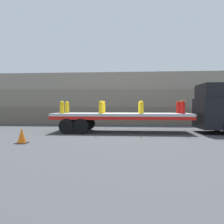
{
  "coord_description": "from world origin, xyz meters",
  "views": [
    {
      "loc": [
        0.49,
        -14.04,
        1.69
      ],
      "look_at": [
        -0.61,
        0.0,
        1.3
      ],
      "focal_mm": 35.0,
      "sensor_mm": 36.0,
      "label": 1
    }
  ],
  "objects_px": {
    "fire_hydrant_yellow_far_2": "(140,107)",
    "truck_cab": "(218,109)",
    "fire_hydrant_yellow_near_1": "(101,107)",
    "fire_hydrant_red_far_3": "(178,107)",
    "fire_hydrant_yellow_far_0": "(67,107)",
    "fire_hydrant_yellow_far_1": "(103,107)",
    "fire_hydrant_red_near_3": "(183,107)",
    "fire_hydrant_yellow_near_0": "(62,107)",
    "flatbed_trailer": "(112,117)",
    "fire_hydrant_yellow_near_2": "(141,107)",
    "traffic_cone": "(22,136)"
  },
  "relations": [
    {
      "from": "fire_hydrant_yellow_far_2",
      "to": "truck_cab",
      "type": "bearing_deg",
      "value": -6.71
    },
    {
      "from": "truck_cab",
      "to": "fire_hydrant_yellow_far_2",
      "type": "bearing_deg",
      "value": 173.29
    },
    {
      "from": "fire_hydrant_yellow_near_1",
      "to": "fire_hydrant_red_far_3",
      "type": "xyz_separation_m",
      "value": [
        4.97,
        1.13,
        0.0
      ]
    },
    {
      "from": "truck_cab",
      "to": "fire_hydrant_yellow_far_0",
      "type": "relative_size",
      "value": 3.87
    },
    {
      "from": "fire_hydrant_yellow_far_1",
      "to": "fire_hydrant_red_near_3",
      "type": "distance_m",
      "value": 5.1
    },
    {
      "from": "fire_hydrant_yellow_near_0",
      "to": "truck_cab",
      "type": "bearing_deg",
      "value": 3.3
    },
    {
      "from": "truck_cab",
      "to": "fire_hydrant_yellow_far_2",
      "type": "distance_m",
      "value": 4.82
    },
    {
      "from": "truck_cab",
      "to": "fire_hydrant_red_near_3",
      "type": "distance_m",
      "value": 2.37
    },
    {
      "from": "fire_hydrant_red_far_3",
      "to": "fire_hydrant_red_near_3",
      "type": "bearing_deg",
      "value": -90.0
    },
    {
      "from": "flatbed_trailer",
      "to": "fire_hydrant_yellow_near_1",
      "type": "relative_size",
      "value": 11.02
    },
    {
      "from": "fire_hydrant_yellow_far_1",
      "to": "fire_hydrant_yellow_near_2",
      "type": "relative_size",
      "value": 1.0
    },
    {
      "from": "fire_hydrant_yellow_near_1",
      "to": "fire_hydrant_yellow_far_1",
      "type": "bearing_deg",
      "value": 90.0
    },
    {
      "from": "fire_hydrant_red_near_3",
      "to": "traffic_cone",
      "type": "relative_size",
      "value": 1.15
    },
    {
      "from": "truck_cab",
      "to": "fire_hydrant_yellow_near_0",
      "type": "xyz_separation_m",
      "value": [
        -9.76,
        -0.56,
        0.08
      ]
    },
    {
      "from": "fire_hydrant_red_near_3",
      "to": "traffic_cone",
      "type": "bearing_deg",
      "value": -153.59
    },
    {
      "from": "fire_hydrant_yellow_far_2",
      "to": "fire_hydrant_yellow_far_0",
      "type": "bearing_deg",
      "value": 180.0
    },
    {
      "from": "flatbed_trailer",
      "to": "fire_hydrant_yellow_far_2",
      "type": "height_order",
      "value": "fire_hydrant_yellow_far_2"
    },
    {
      "from": "fire_hydrant_yellow_near_0",
      "to": "fire_hydrant_yellow_far_1",
      "type": "height_order",
      "value": "same"
    },
    {
      "from": "traffic_cone",
      "to": "fire_hydrant_yellow_far_0",
      "type": "bearing_deg",
      "value": 83.17
    },
    {
      "from": "flatbed_trailer",
      "to": "traffic_cone",
      "type": "xyz_separation_m",
      "value": [
        -3.74,
        -4.57,
        -0.65
      ]
    },
    {
      "from": "fire_hydrant_red_near_3",
      "to": "traffic_cone",
      "type": "height_order",
      "value": "fire_hydrant_red_near_3"
    },
    {
      "from": "fire_hydrant_yellow_near_0",
      "to": "fire_hydrant_yellow_far_1",
      "type": "bearing_deg",
      "value": 24.39
    },
    {
      "from": "fire_hydrant_yellow_far_1",
      "to": "traffic_cone",
      "type": "bearing_deg",
      "value": -121.12
    },
    {
      "from": "traffic_cone",
      "to": "fire_hydrant_yellow_near_1",
      "type": "bearing_deg",
      "value": 52.29
    },
    {
      "from": "truck_cab",
      "to": "fire_hydrant_yellow_far_2",
      "type": "xyz_separation_m",
      "value": [
        -4.79,
        0.56,
        0.08
      ]
    },
    {
      "from": "flatbed_trailer",
      "to": "fire_hydrant_yellow_near_1",
      "type": "bearing_deg",
      "value": -138.45
    },
    {
      "from": "fire_hydrant_yellow_far_0",
      "to": "traffic_cone",
      "type": "distance_m",
      "value": 5.33
    },
    {
      "from": "fire_hydrant_yellow_near_1",
      "to": "fire_hydrant_yellow_far_1",
      "type": "relative_size",
      "value": 1.0
    },
    {
      "from": "fire_hydrant_yellow_far_1",
      "to": "fire_hydrant_red_near_3",
      "type": "xyz_separation_m",
      "value": [
        4.97,
        -1.13,
        0.0
      ]
    },
    {
      "from": "truck_cab",
      "to": "fire_hydrant_yellow_near_1",
      "type": "bearing_deg",
      "value": -175.57
    },
    {
      "from": "truck_cab",
      "to": "fire_hydrant_yellow_far_0",
      "type": "height_order",
      "value": "truck_cab"
    },
    {
      "from": "fire_hydrant_yellow_near_2",
      "to": "fire_hydrant_yellow_far_2",
      "type": "bearing_deg",
      "value": 90.0
    },
    {
      "from": "truck_cab",
      "to": "traffic_cone",
      "type": "relative_size",
      "value": 4.46
    },
    {
      "from": "fire_hydrant_yellow_far_0",
      "to": "fire_hydrant_yellow_near_0",
      "type": "bearing_deg",
      "value": -90.0
    },
    {
      "from": "fire_hydrant_yellow_near_2",
      "to": "fire_hydrant_red_far_3",
      "type": "bearing_deg",
      "value": 24.39
    },
    {
      "from": "truck_cab",
      "to": "fire_hydrant_red_near_3",
      "type": "bearing_deg",
      "value": -166.24
    },
    {
      "from": "fire_hydrant_yellow_near_0",
      "to": "fire_hydrant_yellow_far_2",
      "type": "relative_size",
      "value": 1.0
    },
    {
      "from": "fire_hydrant_yellow_far_0",
      "to": "fire_hydrant_yellow_near_1",
      "type": "xyz_separation_m",
      "value": [
        2.49,
        -1.13,
        0.0
      ]
    },
    {
      "from": "flatbed_trailer",
      "to": "fire_hydrant_red_near_3",
      "type": "xyz_separation_m",
      "value": [
        4.34,
        -0.56,
        0.61
      ]
    },
    {
      "from": "traffic_cone",
      "to": "fire_hydrant_yellow_near_0",
      "type": "bearing_deg",
      "value": 81.28
    },
    {
      "from": "truck_cab",
      "to": "fire_hydrant_yellow_near_1",
      "type": "height_order",
      "value": "truck_cab"
    },
    {
      "from": "fire_hydrant_yellow_far_2",
      "to": "traffic_cone",
      "type": "distance_m",
      "value": 7.69
    },
    {
      "from": "fire_hydrant_yellow_far_2",
      "to": "fire_hydrant_yellow_near_1",
      "type": "bearing_deg",
      "value": -155.61
    },
    {
      "from": "flatbed_trailer",
      "to": "fire_hydrant_yellow_far_1",
      "type": "relative_size",
      "value": 11.02
    },
    {
      "from": "flatbed_trailer",
      "to": "fire_hydrant_yellow_near_0",
      "type": "bearing_deg",
      "value": -169.77
    },
    {
      "from": "fire_hydrant_yellow_near_1",
      "to": "traffic_cone",
      "type": "xyz_separation_m",
      "value": [
        -3.1,
        -4.01,
        -1.27
      ]
    },
    {
      "from": "fire_hydrant_yellow_far_0",
      "to": "fire_hydrant_yellow_near_2",
      "type": "xyz_separation_m",
      "value": [
        4.97,
        -1.13,
        0.0
      ]
    },
    {
      "from": "fire_hydrant_red_near_3",
      "to": "fire_hydrant_yellow_far_1",
      "type": "bearing_deg",
      "value": 167.23
    },
    {
      "from": "fire_hydrant_yellow_far_0",
      "to": "fire_hydrant_yellow_far_2",
      "type": "distance_m",
      "value": 4.97
    },
    {
      "from": "truck_cab",
      "to": "fire_hydrant_yellow_far_0",
      "type": "bearing_deg",
      "value": 176.7
    }
  ]
}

